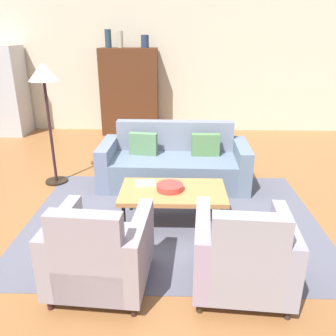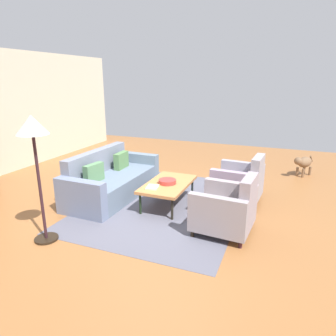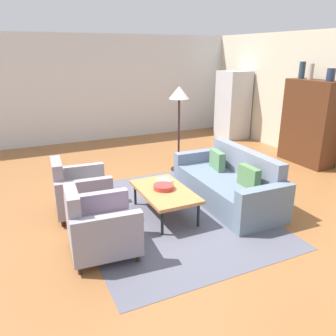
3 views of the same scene
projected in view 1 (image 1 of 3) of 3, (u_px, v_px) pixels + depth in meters
ground_plane at (153, 214)px, 4.27m from camera, size 11.45×11.45×0.00m
wall_back at (164, 67)px, 7.55m from camera, size 9.54×0.12×2.80m
area_rug at (173, 219)px, 4.14m from camera, size 3.40×2.60×0.01m
couch at (174, 164)px, 5.09m from camera, size 2.12×0.95×0.86m
coffee_table at (173, 193)px, 3.95m from camera, size 1.20×0.70×0.41m
armchair_left at (99, 255)px, 2.89m from camera, size 0.86×0.86×0.88m
armchair_right at (243, 257)px, 2.86m from camera, size 0.86×0.86×0.88m
fruit_bowl at (170, 187)px, 3.93m from camera, size 0.30×0.30×0.07m
book_stack at (145, 183)px, 4.08m from camera, size 0.27×0.22×0.02m
cabinet at (130, 92)px, 7.43m from camera, size 1.20×0.51×1.80m
vase_tall at (108, 39)px, 7.05m from camera, size 0.13×0.13×0.35m
vase_round at (120, 39)px, 7.05m from camera, size 0.11×0.11×0.32m
vase_small at (145, 41)px, 7.05m from camera, size 0.16×0.16×0.25m
refrigerator at (4, 91)px, 7.39m from camera, size 0.80×0.73×1.85m
floor_lamp at (44, 84)px, 4.66m from camera, size 0.40×0.40×1.72m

